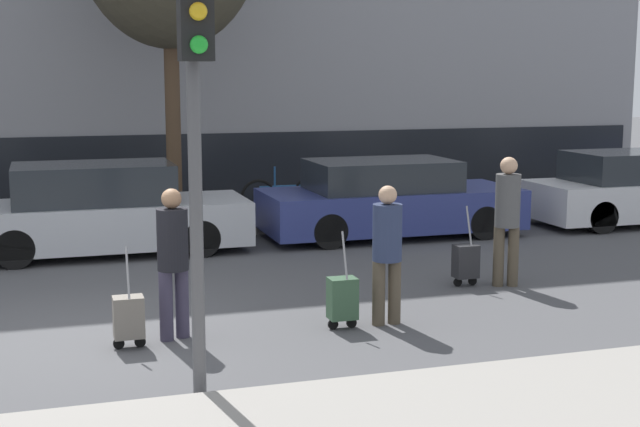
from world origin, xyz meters
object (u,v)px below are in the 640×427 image
Objects in this scene: parked_car_2 at (388,200)px; trolley_right at (466,261)px; trolley_left at (129,317)px; pedestrian_right at (507,213)px; traffic_light at (196,96)px; pedestrian_center at (387,247)px; trolley_center at (342,298)px; pedestrian_left at (173,255)px; parked_car_1 at (103,212)px; parked_bicycle at (284,196)px; parked_car_3 at (634,190)px.

trolley_right is at bearing -95.92° from parked_car_2.
trolley_left is (-5.09, -5.34, -0.31)m from parked_car_2.
trolley_right is (-0.40, -3.88, -0.30)m from parked_car_2.
pedestrian_right is at bearing 14.04° from trolley_left.
traffic_light is (0.47, -1.73, 2.37)m from trolley_left.
pedestrian_center is at bearing 35.48° from traffic_light.
trolley_center is (-2.69, -5.33, -0.29)m from parked_car_2.
pedestrian_left is 1.52× the size of trolley_left.
trolley_left is at bearing -148.74° from pedestrian_right.
pedestrian_right is 1.60× the size of trolley_right.
trolley_center is 3.51m from traffic_light.
pedestrian_right is (2.81, 1.29, 0.66)m from trolley_center.
traffic_light is at bearing -112.29° from pedestrian_left.
traffic_light is at bearing -123.12° from parked_car_2.
parked_car_1 is 1.19× the size of traffic_light.
pedestrian_center is 7.57m from parked_bicycle.
trolley_left is 8.43m from parked_bicycle.
parked_bicycle is (-1.34, 2.21, -0.15)m from parked_car_2.
pedestrian_center is at bearing -25.03° from pedestrian_left.
trolley_right is 5.79m from traffic_light.
pedestrian_right reaches higher than pedestrian_center.
parked_bicycle is (-1.46, 6.25, -0.53)m from pedestrian_right.
pedestrian_right is 0.87m from trolley_right.
parked_bicycle is at bearing 159.44° from parked_car_3.
pedestrian_left is (0.41, -5.06, 0.27)m from parked_car_1.
traffic_light is at bearing -74.66° from trolley_left.
parked_car_2 is at bearing 0.94° from parked_car_1.
parked_car_1 is 2.78× the size of pedestrian_center.
parked_car_2 is at bearing 65.77° from pedestrian_center.
parked_car_2 is at bearing 108.97° from pedestrian_right.
pedestrian_center is at bearing -111.93° from parked_car_2.
pedestrian_left reaches higher than trolley_center.
parked_car_2 is 2.82× the size of pedestrian_center.
parked_car_2 is 2.58× the size of pedestrian_right.
parked_car_1 is 4.07× the size of trolley_right.
pedestrian_center is at bearing 0.66° from trolley_left.
traffic_light reaches higher than pedestrian_center.
parked_car_2 is at bearing 27.17° from pedestrian_left.
pedestrian_center is (-2.14, -5.31, 0.28)m from parked_car_2.
parked_car_3 is 11.38m from trolley_left.
pedestrian_left is (-4.58, -5.14, 0.30)m from parked_car_2.
parked_car_2 is 4.05× the size of trolley_center.
trolley_left is (-0.10, -5.26, -0.34)m from parked_car_1.
trolley_center is (-0.55, -0.02, -0.57)m from pedestrian_center.
traffic_light reaches higher than trolley_left.
trolley_left is 5.42m from pedestrian_right.
parked_bicycle is (1.35, 7.54, 0.14)m from trolley_center.
parked_car_1 is 0.99× the size of parked_car_2.
trolley_center is 3.16m from pedestrian_right.
pedestrian_left is at bearing 21.23° from trolley_left.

